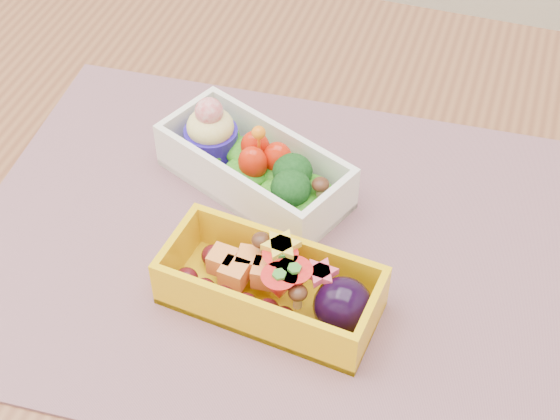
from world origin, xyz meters
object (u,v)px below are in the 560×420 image
(bento_white, at_px, (254,165))
(placemat, at_px, (270,244))
(table, at_px, (284,321))
(bento_yellow, at_px, (275,286))

(bento_white, bearing_deg, placemat, -37.20)
(table, distance_m, bento_yellow, 0.14)
(bento_yellow, bearing_deg, placemat, 118.16)
(bento_white, bearing_deg, table, -29.24)
(bento_white, distance_m, bento_yellow, 0.14)
(bento_yellow, bearing_deg, table, 106.78)
(table, distance_m, placemat, 0.10)
(placemat, relative_size, bento_white, 2.68)
(bento_yellow, bearing_deg, bento_white, 122.06)
(placemat, distance_m, bento_yellow, 0.07)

